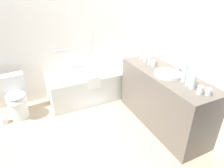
{
  "coord_description": "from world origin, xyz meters",
  "views": [
    {
      "loc": [
        -0.65,
        -2.28,
        1.98
      ],
      "look_at": [
        0.49,
        0.1,
        0.6
      ],
      "focal_mm": 31.46,
      "sensor_mm": 36.0,
      "label": 1
    }
  ],
  "objects_px": {
    "drinking_glass_1": "(153,63)",
    "water_bottle_1": "(189,78)",
    "water_bottle_3": "(143,52)",
    "bathtub": "(95,83)",
    "drinking_glass_2": "(146,59)",
    "water_bottle_4": "(193,81)",
    "bath_mat": "(100,114)",
    "toilet_paper_roll": "(4,120)",
    "drinking_glass_3": "(208,92)",
    "toilet": "(16,98)",
    "sink_basin": "(168,74)",
    "water_bottle_0": "(150,58)",
    "water_bottle_2": "(185,73)",
    "drinking_glass_0": "(200,90)",
    "sink_faucet": "(180,71)"
  },
  "relations": [
    {
      "from": "water_bottle_0",
      "to": "water_bottle_3",
      "type": "height_order",
      "value": "water_bottle_3"
    },
    {
      "from": "water_bottle_4",
      "to": "drinking_glass_3",
      "type": "height_order",
      "value": "water_bottle_4"
    },
    {
      "from": "water_bottle_2",
      "to": "toilet_paper_roll",
      "type": "bearing_deg",
      "value": 149.65
    },
    {
      "from": "bathtub",
      "to": "water_bottle_4",
      "type": "bearing_deg",
      "value": -69.56
    },
    {
      "from": "bathtub",
      "to": "toilet_paper_roll",
      "type": "distance_m",
      "value": 1.62
    },
    {
      "from": "water_bottle_0",
      "to": "toilet_paper_roll",
      "type": "bearing_deg",
      "value": 163.61
    },
    {
      "from": "sink_faucet",
      "to": "bathtub",
      "type": "bearing_deg",
      "value": 122.92
    },
    {
      "from": "water_bottle_4",
      "to": "toilet_paper_roll",
      "type": "distance_m",
      "value": 2.82
    },
    {
      "from": "water_bottle_3",
      "to": "drinking_glass_3",
      "type": "height_order",
      "value": "water_bottle_3"
    },
    {
      "from": "sink_basin",
      "to": "water_bottle_4",
      "type": "relative_size",
      "value": 1.83
    },
    {
      "from": "drinking_glass_1",
      "to": "toilet_paper_roll",
      "type": "relative_size",
      "value": 0.81
    },
    {
      "from": "drinking_glass_1",
      "to": "drinking_glass_3",
      "type": "relative_size",
      "value": 1.16
    },
    {
      "from": "water_bottle_2",
      "to": "water_bottle_4",
      "type": "xyz_separation_m",
      "value": [
        -0.05,
        -0.18,
        -0.03
      ]
    },
    {
      "from": "drinking_glass_0",
      "to": "bath_mat",
      "type": "distance_m",
      "value": 1.69
    },
    {
      "from": "water_bottle_1",
      "to": "bathtub",
      "type": "bearing_deg",
      "value": 112.04
    },
    {
      "from": "bathtub",
      "to": "toilet_paper_roll",
      "type": "height_order",
      "value": "bathtub"
    },
    {
      "from": "water_bottle_1",
      "to": "water_bottle_3",
      "type": "relative_size",
      "value": 0.87
    },
    {
      "from": "drinking_glass_1",
      "to": "drinking_glass_3",
      "type": "bearing_deg",
      "value": -87.51
    },
    {
      "from": "drinking_glass_1",
      "to": "drinking_glass_2",
      "type": "height_order",
      "value": "drinking_glass_1"
    },
    {
      "from": "water_bottle_1",
      "to": "drinking_glass_2",
      "type": "height_order",
      "value": "water_bottle_1"
    },
    {
      "from": "water_bottle_3",
      "to": "water_bottle_1",
      "type": "bearing_deg",
      "value": -90.78
    },
    {
      "from": "bathtub",
      "to": "water_bottle_0",
      "type": "bearing_deg",
      "value": -52.37
    },
    {
      "from": "bath_mat",
      "to": "toilet_paper_roll",
      "type": "xyz_separation_m",
      "value": [
        -1.45,
        0.42,
        0.05
      ]
    },
    {
      "from": "drinking_glass_0",
      "to": "drinking_glass_1",
      "type": "relative_size",
      "value": 1.01
    },
    {
      "from": "bathtub",
      "to": "drinking_glass_2",
      "type": "relative_size",
      "value": 19.3
    },
    {
      "from": "toilet_paper_roll",
      "to": "bath_mat",
      "type": "bearing_deg",
      "value": -16.22
    },
    {
      "from": "drinking_glass_3",
      "to": "bath_mat",
      "type": "bearing_deg",
      "value": 122.44
    },
    {
      "from": "toilet",
      "to": "drinking_glass_0",
      "type": "xyz_separation_m",
      "value": [
        1.95,
        -1.76,
        0.56
      ]
    },
    {
      "from": "toilet",
      "to": "water_bottle_0",
      "type": "distance_m",
      "value": 2.2
    },
    {
      "from": "drinking_glass_2",
      "to": "bath_mat",
      "type": "height_order",
      "value": "drinking_glass_2"
    },
    {
      "from": "water_bottle_3",
      "to": "toilet_paper_roll",
      "type": "height_order",
      "value": "water_bottle_3"
    },
    {
      "from": "water_bottle_0",
      "to": "water_bottle_2",
      "type": "height_order",
      "value": "water_bottle_2"
    },
    {
      "from": "water_bottle_2",
      "to": "drinking_glass_1",
      "type": "bearing_deg",
      "value": 93.83
    },
    {
      "from": "toilet",
      "to": "bath_mat",
      "type": "distance_m",
      "value": 1.36
    },
    {
      "from": "sink_faucet",
      "to": "toilet_paper_roll",
      "type": "height_order",
      "value": "sink_faucet"
    },
    {
      "from": "sink_basin",
      "to": "toilet_paper_roll",
      "type": "height_order",
      "value": "sink_basin"
    },
    {
      "from": "toilet",
      "to": "drinking_glass_0",
      "type": "bearing_deg",
      "value": 42.91
    },
    {
      "from": "drinking_glass_0",
      "to": "toilet_paper_roll",
      "type": "distance_m",
      "value": 2.87
    },
    {
      "from": "sink_faucet",
      "to": "water_bottle_1",
      "type": "height_order",
      "value": "water_bottle_1"
    },
    {
      "from": "water_bottle_4",
      "to": "water_bottle_0",
      "type": "bearing_deg",
      "value": 89.95
    },
    {
      "from": "water_bottle_1",
      "to": "drinking_glass_0",
      "type": "height_order",
      "value": "water_bottle_1"
    },
    {
      "from": "drinking_glass_0",
      "to": "drinking_glass_3",
      "type": "bearing_deg",
      "value": -40.99
    },
    {
      "from": "toilet",
      "to": "water_bottle_4",
      "type": "xyz_separation_m",
      "value": [
        1.97,
        -1.62,
        0.6
      ]
    },
    {
      "from": "drinking_glass_2",
      "to": "toilet_paper_roll",
      "type": "relative_size",
      "value": 0.75
    },
    {
      "from": "water_bottle_1",
      "to": "drinking_glass_2",
      "type": "distance_m",
      "value": 0.9
    },
    {
      "from": "water_bottle_1",
      "to": "drinking_glass_3",
      "type": "bearing_deg",
      "value": -84.41
    },
    {
      "from": "water_bottle_1",
      "to": "water_bottle_4",
      "type": "relative_size",
      "value": 1.1
    },
    {
      "from": "bathtub",
      "to": "sink_basin",
      "type": "relative_size",
      "value": 4.69
    },
    {
      "from": "drinking_glass_1",
      "to": "water_bottle_0",
      "type": "bearing_deg",
      "value": 93.43
    },
    {
      "from": "drinking_glass_1",
      "to": "water_bottle_1",
      "type": "bearing_deg",
      "value": -88.74
    }
  ]
}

